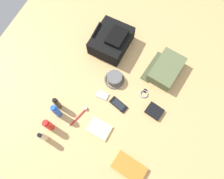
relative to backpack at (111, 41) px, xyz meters
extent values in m
cube|color=tan|center=(-0.35, -0.16, -0.08)|extent=(2.64, 2.02, 0.02)
cube|color=black|center=(0.00, 0.00, 0.00)|extent=(0.32, 0.28, 0.12)
cube|color=black|center=(0.00, -0.04, 0.07)|extent=(0.17, 0.13, 0.03)
cylinder|color=black|center=(0.00, 0.12, 0.07)|extent=(0.14, 0.02, 0.02)
cube|color=#56603D|center=(-0.05, -0.46, -0.02)|extent=(0.31, 0.23, 0.08)
cube|color=#454D30|center=(-0.05, -0.36, -0.06)|extent=(0.27, 0.11, 0.01)
cylinder|color=#5D5D5D|center=(-0.26, -0.14, -0.03)|extent=(0.11, 0.11, 0.05)
torus|color=#5D5D5D|center=(-0.26, -0.14, -0.06)|extent=(0.15, 0.15, 0.01)
cylinder|color=beige|center=(-0.83, 0.11, 0.00)|extent=(0.04, 0.04, 0.13)
cylinder|color=black|center=(-0.83, 0.11, 0.07)|extent=(0.03, 0.03, 0.01)
cylinder|color=red|center=(-0.75, 0.11, 0.00)|extent=(0.05, 0.05, 0.13)
cylinder|color=red|center=(-0.75, 0.11, 0.07)|extent=(0.03, 0.03, 0.01)
cylinder|color=blue|center=(-0.65, 0.11, 0.01)|extent=(0.04, 0.04, 0.15)
cylinder|color=blue|center=(-0.65, 0.11, 0.09)|extent=(0.03, 0.03, 0.01)
cylinder|color=#473319|center=(-0.60, 0.13, 0.00)|extent=(0.04, 0.04, 0.13)
cylinder|color=black|center=(-0.60, 0.13, 0.07)|extent=(0.03, 0.03, 0.01)
cube|color=orange|center=(-0.78, -0.46, -0.05)|extent=(0.15, 0.22, 0.03)
cube|color=white|center=(-0.78, -0.46, -0.05)|extent=(0.14, 0.21, 0.02)
cube|color=black|center=(-0.43, -0.24, -0.06)|extent=(0.09, 0.14, 0.01)
cube|color=black|center=(-0.43, -0.24, -0.05)|extent=(0.07, 0.10, 0.00)
cube|color=#B7B7BC|center=(-0.41, -0.11, -0.06)|extent=(0.05, 0.08, 0.01)
cylinder|color=silver|center=(-0.41, -0.12, -0.05)|extent=(0.03, 0.03, 0.00)
torus|color=#99999E|center=(-0.28, -0.38, -0.06)|extent=(0.06, 0.06, 0.01)
cylinder|color=black|center=(-0.26, -0.38, -0.06)|extent=(0.03, 0.03, 0.01)
cylinder|color=red|center=(-0.61, -0.02, -0.06)|extent=(0.17, 0.06, 0.01)
cube|color=white|center=(-0.55, -0.05, -0.05)|extent=(0.02, 0.02, 0.01)
cube|color=black|center=(-0.37, -0.49, -0.05)|extent=(0.11, 0.13, 0.02)
cube|color=beige|center=(-0.63, -0.19, -0.06)|extent=(0.12, 0.16, 0.02)
camera|label=1|loc=(-0.83, -0.37, 1.33)|focal=33.28mm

